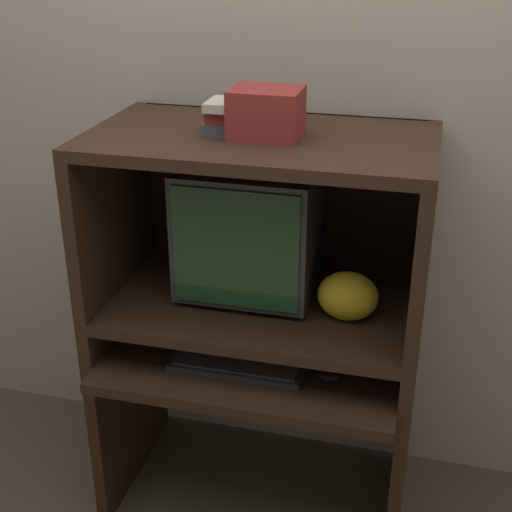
{
  "coord_description": "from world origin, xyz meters",
  "views": [
    {
      "loc": [
        0.48,
        -1.65,
        1.89
      ],
      "look_at": [
        -0.01,
        0.29,
        0.95
      ],
      "focal_mm": 50.0,
      "sensor_mm": 36.0,
      "label": 1
    }
  ],
  "objects_px": {
    "mouse": "(330,375)",
    "storage_box": "(266,113)",
    "crt_monitor": "(251,228)",
    "snack_bag": "(348,296)",
    "book_stack": "(235,117)",
    "keyboard": "(237,366)"
  },
  "relations": [
    {
      "from": "mouse",
      "to": "snack_bag",
      "type": "relative_size",
      "value": 0.4
    },
    {
      "from": "crt_monitor",
      "to": "book_stack",
      "type": "height_order",
      "value": "book_stack"
    },
    {
      "from": "book_stack",
      "to": "storage_box",
      "type": "bearing_deg",
      "value": 0.33
    },
    {
      "from": "crt_monitor",
      "to": "snack_bag",
      "type": "bearing_deg",
      "value": -18.04
    },
    {
      "from": "crt_monitor",
      "to": "storage_box",
      "type": "height_order",
      "value": "storage_box"
    },
    {
      "from": "crt_monitor",
      "to": "keyboard",
      "type": "bearing_deg",
      "value": -86.1
    },
    {
      "from": "snack_bag",
      "to": "book_stack",
      "type": "bearing_deg",
      "value": 176.5
    },
    {
      "from": "book_stack",
      "to": "crt_monitor",
      "type": "bearing_deg",
      "value": 74.88
    },
    {
      "from": "keyboard",
      "to": "mouse",
      "type": "height_order",
      "value": "mouse"
    },
    {
      "from": "crt_monitor",
      "to": "book_stack",
      "type": "xyz_separation_m",
      "value": [
        -0.02,
        -0.09,
        0.37
      ]
    },
    {
      "from": "book_stack",
      "to": "snack_bag",
      "type": "bearing_deg",
      "value": -3.5
    },
    {
      "from": "snack_bag",
      "to": "book_stack",
      "type": "height_order",
      "value": "book_stack"
    },
    {
      "from": "snack_bag",
      "to": "book_stack",
      "type": "xyz_separation_m",
      "value": [
        -0.35,
        0.02,
        0.52
      ]
    },
    {
      "from": "snack_bag",
      "to": "keyboard",
      "type": "bearing_deg",
      "value": -157.6
    },
    {
      "from": "snack_bag",
      "to": "book_stack",
      "type": "relative_size",
      "value": 1.09
    },
    {
      "from": "storage_box",
      "to": "mouse",
      "type": "bearing_deg",
      "value": -30.59
    },
    {
      "from": "keyboard",
      "to": "snack_bag",
      "type": "bearing_deg",
      "value": 22.4
    },
    {
      "from": "mouse",
      "to": "storage_box",
      "type": "bearing_deg",
      "value": 149.41
    },
    {
      "from": "snack_bag",
      "to": "storage_box",
      "type": "xyz_separation_m",
      "value": [
        -0.26,
        0.02,
        0.54
      ]
    },
    {
      "from": "book_stack",
      "to": "mouse",
      "type": "bearing_deg",
      "value": -22.93
    },
    {
      "from": "mouse",
      "to": "keyboard",
      "type": "bearing_deg",
      "value": -177.36
    },
    {
      "from": "keyboard",
      "to": "book_stack",
      "type": "distance_m",
      "value": 0.75
    }
  ]
}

